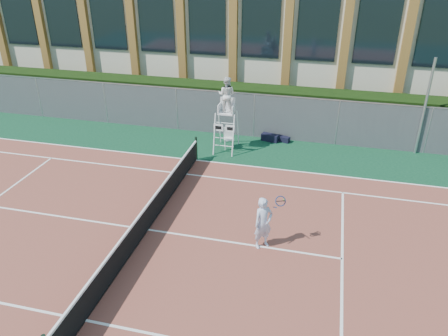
% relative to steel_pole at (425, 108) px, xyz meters
% --- Properties ---
extents(ground, '(120.00, 120.00, 0.00)m').
position_rel_steel_pole_xyz_m(ground, '(-9.63, -8.70, -2.21)').
color(ground, '#233814').
extents(apron, '(36.00, 20.00, 0.01)m').
position_rel_steel_pole_xyz_m(apron, '(-9.63, -7.70, -2.20)').
color(apron, '#0B321E').
rests_on(apron, ground).
extents(tennis_court, '(23.77, 10.97, 0.02)m').
position_rel_steel_pole_xyz_m(tennis_court, '(-9.63, -8.70, -2.19)').
color(tennis_court, brown).
rests_on(tennis_court, apron).
extents(tennis_net, '(0.10, 11.30, 1.10)m').
position_rel_steel_pole_xyz_m(tennis_net, '(-9.63, -8.70, -1.67)').
color(tennis_net, black).
rests_on(tennis_net, ground).
extents(fence, '(40.00, 0.06, 2.20)m').
position_rel_steel_pole_xyz_m(fence, '(-9.63, 0.10, -1.11)').
color(fence, '#595E60').
rests_on(fence, ground).
extents(hedge, '(40.00, 1.40, 2.20)m').
position_rel_steel_pole_xyz_m(hedge, '(-9.63, 1.30, -1.11)').
color(hedge, black).
rests_on(hedge, ground).
extents(building, '(45.00, 10.60, 8.22)m').
position_rel_steel_pole_xyz_m(building, '(-9.63, 9.25, 1.94)').
color(building, beige).
rests_on(building, ground).
extents(steel_pole, '(0.12, 0.12, 4.42)m').
position_rel_steel_pole_xyz_m(steel_pole, '(0.00, 0.00, 0.00)').
color(steel_pole, '#9EA0A5').
rests_on(steel_pole, ground).
extents(umpire_chair, '(0.98, 1.50, 3.50)m').
position_rel_steel_pole_xyz_m(umpire_chair, '(-8.59, -1.65, 0.35)').
color(umpire_chair, white).
rests_on(umpire_chair, ground).
extents(plastic_chair, '(0.58, 0.58, 1.00)m').
position_rel_steel_pole_xyz_m(plastic_chair, '(-8.52, -1.48, -1.61)').
color(plastic_chair, silver).
rests_on(plastic_chair, apron).
extents(sports_bag_near, '(0.88, 0.52, 0.35)m').
position_rel_steel_pole_xyz_m(sports_bag_near, '(-6.74, -0.24, -2.02)').
color(sports_bag_near, black).
rests_on(sports_bag_near, apron).
extents(sports_bag_far, '(0.72, 0.48, 0.27)m').
position_rel_steel_pole_xyz_m(sports_bag_far, '(-6.11, -0.16, -2.07)').
color(sports_bag_far, black).
rests_on(sports_bag_far, apron).
extents(tennis_player, '(1.03, 0.81, 1.76)m').
position_rel_steel_pole_xyz_m(tennis_player, '(-5.72, -8.65, -1.30)').
color(tennis_player, silver).
rests_on(tennis_player, tennis_court).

